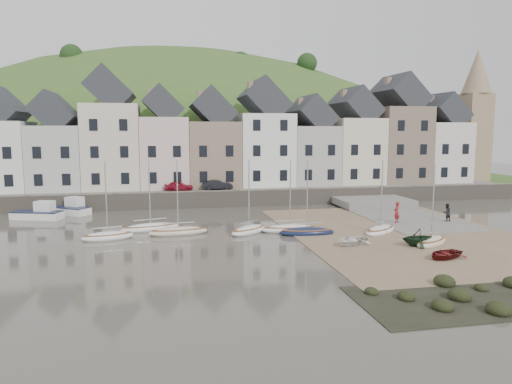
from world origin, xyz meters
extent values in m
plane|color=#4B453B|center=(0.00, 0.00, 0.00)|extent=(160.00, 160.00, 0.00)
cube|color=#3B5722|center=(0.00, 32.00, 0.75)|extent=(90.00, 30.00, 1.50)
cube|color=slate|center=(0.00, 20.50, 1.55)|extent=(70.00, 7.00, 0.10)
cube|color=slate|center=(0.00, 17.00, 0.90)|extent=(70.00, 1.20, 1.80)
cube|color=#7A614A|center=(11.00, 0.00, 0.03)|extent=(18.00, 26.00, 0.06)
cube|color=slate|center=(15.00, 8.00, 0.06)|extent=(8.00, 18.00, 0.12)
ellipsoid|color=#3B5722|center=(-5.00, 60.00, -18.00)|extent=(134.40, 84.00, 84.00)
cylinder|color=#382619|center=(-22.00, 48.00, 18.00)|extent=(0.50, 0.50, 3.00)
sphere|color=#213D19|center=(-22.00, 48.00, 20.50)|extent=(3.60, 3.60, 3.60)
cylinder|color=#382619|center=(-8.00, 52.00, 18.00)|extent=(0.50, 0.50, 3.00)
sphere|color=#213D19|center=(-8.00, 52.00, 20.50)|extent=(3.60, 3.60, 3.60)
cylinder|color=#382619|center=(6.00, 50.00, 18.00)|extent=(0.50, 0.50, 3.00)
sphere|color=#213D19|center=(6.00, 50.00, 20.50)|extent=(3.60, 3.60, 3.60)
cylinder|color=#382619|center=(18.00, 49.00, 18.00)|extent=(0.50, 0.50, 3.00)
sphere|color=#213D19|center=(18.00, 49.00, 20.50)|extent=(3.60, 3.60, 3.60)
cube|color=silver|center=(-26.00, 24.00, 5.50)|extent=(6.00, 8.00, 8.00)
cube|color=#B8B8B4|center=(-20.05, 24.00, 5.25)|extent=(5.80, 8.00, 7.50)
cube|color=gray|center=(-21.50, 24.00, 11.92)|extent=(0.60, 0.90, 1.40)
cube|color=beige|center=(-13.90, 24.00, 6.50)|extent=(6.40, 8.00, 10.00)
cube|color=gray|center=(-15.50, 24.00, 14.73)|extent=(0.60, 0.90, 1.40)
cube|color=beige|center=(-7.85, 24.00, 5.75)|extent=(5.60, 8.00, 8.50)
cube|color=gray|center=(-9.25, 24.00, 12.82)|extent=(0.60, 0.90, 1.40)
cube|color=#846F5B|center=(-1.90, 24.00, 5.50)|extent=(6.20, 8.00, 8.00)
cube|color=gray|center=(-3.45, 24.00, 12.62)|extent=(0.60, 0.90, 1.40)
cube|color=white|center=(4.55, 24.00, 6.00)|extent=(6.60, 8.00, 9.00)
cube|color=gray|center=(2.90, 24.00, 13.83)|extent=(0.60, 0.90, 1.40)
cube|color=#AFA9A0|center=(10.80, 24.00, 5.25)|extent=(5.80, 8.00, 7.50)
cube|color=gray|center=(9.35, 24.00, 11.92)|extent=(0.60, 0.90, 1.40)
cube|color=beige|center=(16.75, 24.00, 5.75)|extent=(6.00, 8.00, 8.50)
cube|color=gray|center=(15.25, 24.00, 13.02)|extent=(0.60, 0.90, 1.40)
cube|color=#7A6858|center=(23.00, 24.00, 6.50)|extent=(6.40, 8.00, 10.00)
cube|color=gray|center=(21.40, 24.00, 14.73)|extent=(0.60, 0.90, 1.40)
cube|color=silver|center=(29.15, 24.00, 5.50)|extent=(5.80, 8.00, 8.00)
cube|color=gray|center=(27.70, 24.00, 12.42)|extent=(0.60, 0.90, 1.40)
cube|color=#997F60|center=(34.55, 24.00, 7.50)|extent=(3.50, 3.50, 12.00)
cone|color=#997F60|center=(34.55, 24.00, 16.50)|extent=(4.00, 4.00, 6.00)
ellipsoid|color=white|center=(-9.32, 5.43, 0.20)|extent=(5.34, 2.75, 0.84)
ellipsoid|color=brown|center=(-9.32, 5.43, 0.42)|extent=(4.90, 2.51, 0.20)
cylinder|color=#B2B5B7|center=(-9.32, 5.43, 3.30)|extent=(0.10, 0.10, 5.60)
cylinder|color=#B2B5B7|center=(-9.32, 5.43, 0.95)|extent=(2.75, 0.79, 0.08)
ellipsoid|color=white|center=(-12.57, 2.60, 0.20)|extent=(4.25, 2.39, 0.84)
ellipsoid|color=brown|center=(-12.57, 2.60, 0.42)|extent=(3.90, 2.17, 0.20)
cylinder|color=#B2B5B7|center=(-12.57, 2.60, 3.30)|extent=(0.10, 0.10, 5.60)
cylinder|color=#B2B5B7|center=(-12.57, 2.60, 0.95)|extent=(2.16, 0.59, 0.08)
ellipsoid|color=beige|center=(-7.06, 3.37, 0.20)|extent=(5.04, 1.99, 0.84)
ellipsoid|color=brown|center=(-7.06, 3.37, 0.42)|extent=(4.63, 1.81, 0.20)
cylinder|color=#B2B5B7|center=(-7.06, 3.37, 3.30)|extent=(0.10, 0.10, 5.60)
cylinder|color=#B2B5B7|center=(-7.06, 3.37, 0.95)|extent=(2.69, 0.35, 0.08)
ellipsoid|color=white|center=(-1.25, 2.72, 0.20)|extent=(4.10, 3.77, 0.84)
ellipsoid|color=brown|center=(-1.25, 2.72, 0.42)|extent=(3.76, 3.45, 0.20)
cylinder|color=#B2B5B7|center=(-1.25, 2.72, 3.30)|extent=(0.10, 0.10, 5.60)
cylinder|color=#B2B5B7|center=(-1.25, 2.72, 0.95)|extent=(1.78, 1.50, 0.08)
ellipsoid|color=white|center=(2.23, 2.54, 0.20)|extent=(4.97, 1.83, 0.84)
ellipsoid|color=brown|center=(2.23, 2.54, 0.42)|extent=(4.57, 1.66, 0.20)
cylinder|color=#B2B5B7|center=(2.23, 2.54, 3.30)|extent=(0.10, 0.10, 5.60)
cylinder|color=#B2B5B7|center=(2.23, 2.54, 0.95)|extent=(2.68, 0.26, 0.08)
ellipsoid|color=#121C3A|center=(3.27, 1.11, 0.20)|extent=(4.69, 1.88, 0.84)
ellipsoid|color=brown|center=(3.27, 1.11, 0.42)|extent=(4.32, 1.71, 0.20)
cylinder|color=#B2B5B7|center=(3.27, 1.11, 3.30)|extent=(0.10, 0.10, 5.60)
cylinder|color=#B2B5B7|center=(3.27, 1.11, 0.95)|extent=(2.52, 0.29, 0.08)
ellipsoid|color=white|center=(9.50, 0.55, 0.20)|extent=(4.24, 3.77, 0.84)
ellipsoid|color=brown|center=(9.50, 0.55, 0.42)|extent=(3.89, 3.45, 0.20)
cylinder|color=#B2B5B7|center=(9.50, 0.55, 3.30)|extent=(0.10, 0.10, 5.60)
cylinder|color=#B2B5B7|center=(9.50, 0.55, 0.95)|extent=(1.87, 1.48, 0.08)
ellipsoid|color=beige|center=(11.36, -4.04, 0.20)|extent=(4.03, 3.44, 0.84)
ellipsoid|color=brown|center=(11.36, -4.04, 0.42)|extent=(3.69, 3.15, 0.20)
cylinder|color=#B2B5B7|center=(11.36, -4.04, 3.30)|extent=(0.10, 0.10, 5.60)
cylinder|color=#B2B5B7|center=(11.36, -4.04, 0.95)|extent=(1.79, 1.28, 0.08)
cube|color=white|center=(-20.14, 12.95, 0.35)|extent=(5.03, 3.08, 0.70)
cube|color=#121C3A|center=(-20.14, 12.95, 0.72)|extent=(4.96, 3.10, 0.08)
cube|color=white|center=(-19.47, 13.17, 1.20)|extent=(1.95, 1.65, 1.00)
cube|color=white|center=(-17.70, 15.31, 0.35)|extent=(4.78, 4.10, 0.70)
cube|color=#121C3A|center=(-17.70, 15.31, 0.72)|extent=(4.73, 4.09, 0.08)
cube|color=white|center=(-17.14, 15.72, 1.20)|extent=(2.03, 1.93, 1.00)
imported|color=white|center=(5.41, -3.00, 0.37)|extent=(3.58, 3.21, 0.61)
imported|color=black|center=(10.01, -4.37, 0.71)|extent=(2.65, 2.34, 1.31)
imported|color=maroon|center=(10.01, -7.85, 0.36)|extent=(3.40, 2.95, 0.59)
imported|color=maroon|center=(12.70, 3.96, 1.08)|extent=(0.83, 0.80, 1.92)
imported|color=black|center=(17.58, 3.64, 0.94)|extent=(0.91, 0.78, 1.64)
imported|color=maroon|center=(-6.34, 19.50, 2.16)|extent=(3.40, 1.73, 1.11)
imported|color=black|center=(-1.87, 19.50, 2.18)|extent=(3.60, 1.41, 1.17)
cube|color=black|center=(8.00, -15.00, 0.03)|extent=(14.00, 6.00, 0.05)
ellipsoid|color=black|center=(4.63, -16.06, 0.21)|extent=(1.03, 1.13, 0.67)
ellipsoid|color=black|center=(8.25, -13.98, 0.14)|extent=(0.71, 0.78, 0.46)
ellipsoid|color=black|center=(6.89, -17.04, 0.22)|extent=(1.12, 1.23, 0.73)
ellipsoid|color=black|center=(6.26, -14.99, 0.23)|extent=(1.14, 1.25, 0.74)
ellipsoid|color=black|center=(3.62, -14.48, 0.18)|extent=(0.88, 0.97, 0.57)
ellipsoid|color=black|center=(2.27, -13.33, 0.14)|extent=(0.70, 0.77, 0.46)
ellipsoid|color=black|center=(6.81, -12.82, 0.23)|extent=(1.15, 1.27, 0.75)
camera|label=1|loc=(-8.39, -35.78, 8.50)|focal=33.62mm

